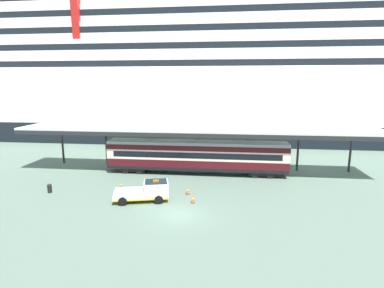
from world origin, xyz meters
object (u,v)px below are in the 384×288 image
Objects in this scene: traffic_cone_far at (188,191)px; dockside_crane at (81,33)px; quay_bollard at (50,188)px; train_carriage at (197,155)px; traffic_cone_mid at (193,199)px; traffic_cone_near at (121,185)px; cruise_ship at (175,66)px; service_truck at (146,191)px.

traffic_cone_far is 40.43m from dockside_crane.
quay_bollard is (8.84, -27.80, -19.78)m from dockside_crane.
dockside_crane is 35.25m from quay_bollard.
traffic_cone_mid is at bearing -86.34° from train_carriage.
dockside_crane is (-15.77, 25.66, 19.91)m from traffic_cone_near.
cruise_ship is 30.77× the size of service_truck.
quay_bollard is at bearing -72.36° from dockside_crane.
cruise_ship is 43.76m from service_truck.
traffic_cone_near is 1.02× the size of traffic_cone_mid.
service_truck is 39.69m from dockside_crane.
traffic_cone_mid is at bearing -0.76° from service_truck.
service_truck is (4.11, -41.24, -14.04)m from cruise_ship.
service_truck is 7.06× the size of traffic_cone_near.
cruise_ship is 40.87m from traffic_cone_near.
traffic_cone_near is at bearing 173.14° from traffic_cone_far.
traffic_cone_near is 7.37m from traffic_cone_far.
train_carriage reaches higher than traffic_cone_far.
cruise_ship is 2.76× the size of dockside_crane.
train_carriage is at bearing 41.13° from traffic_cone_near.
traffic_cone_far is (7.81, -39.03, -14.67)m from cruise_ship.
quay_bollard is at bearing 174.86° from service_truck.
quay_bollard reaches higher than traffic_cone_far.
traffic_cone_far is 14.30m from quay_bollard.
train_carriage is 35.07m from dockside_crane.
traffic_cone_mid is 0.80× the size of quay_bollard.
traffic_cone_far is 0.76× the size of quay_bollard.
service_truck reaches higher than quay_bollard.
quay_bollard is (-6.92, -2.14, 0.13)m from traffic_cone_near.
dockside_crane reaches higher than quay_bollard.
traffic_cone_near is 36.10m from dockside_crane.
train_carriage is at bearing 88.65° from traffic_cone_far.
service_truck is at bearing -56.02° from dockside_crane.
cruise_ship is at bearing 95.70° from service_truck.
dockside_crane reaches higher than traffic_cone_near.
traffic_cone_far is (-0.18, -7.42, -1.95)m from train_carriage.
quay_bollard is (-10.54, 0.95, -0.47)m from service_truck.
traffic_cone_far is 0.01× the size of dockside_crane.
traffic_cone_mid is (8.61, -41.30, -14.65)m from cruise_ship.
dockside_crane reaches higher than service_truck.
train_carriage is at bearing 68.10° from service_truck.
traffic_cone_far is at bearing -48.99° from dockside_crane.
traffic_cone_far is at bearing 30.90° from service_truck.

